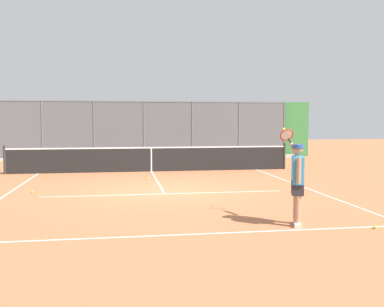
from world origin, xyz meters
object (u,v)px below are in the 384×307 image
at_px(tennis_player, 297,178).
at_px(tennis_ball_near_baseline, 148,179).
at_px(tennis_ball_near_net, 32,192).
at_px(tennis_ball_by_sideline, 375,227).

bearing_deg(tennis_player, tennis_ball_near_baseline, 37.92).
bearing_deg(tennis_ball_near_net, tennis_ball_near_baseline, -145.88).
xyz_separation_m(tennis_ball_near_baseline, tennis_ball_by_sideline, (-3.76, 7.50, 0.00)).
bearing_deg(tennis_ball_near_net, tennis_ball_by_sideline, 143.61).
bearing_deg(tennis_player, tennis_ball_by_sideline, -92.37).
bearing_deg(tennis_ball_by_sideline, tennis_ball_near_baseline, -63.34).
bearing_deg(tennis_ball_by_sideline, tennis_ball_near_net, -36.39).
relative_size(tennis_ball_near_baseline, tennis_ball_near_net, 1.00).
xyz_separation_m(tennis_player, tennis_ball_by_sideline, (-1.33, 0.51, -0.87)).
distance_m(tennis_player, tennis_ball_near_baseline, 7.45).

